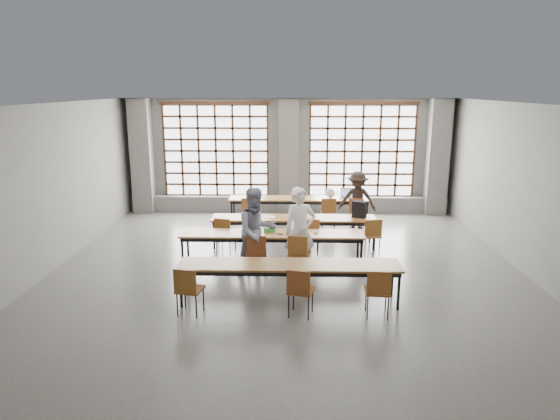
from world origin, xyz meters
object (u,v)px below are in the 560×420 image
(green_box, at_px, (270,230))
(chair_near_mid, at_px, (300,288))
(chair_back_right, at_px, (357,210))
(mouse, at_px, (316,233))
(chair_mid_left, at_px, (224,232))
(student_female, at_px, (257,231))
(red_pouch, at_px, (190,287))
(chair_front_left, at_px, (257,250))
(backpack, at_px, (359,209))
(chair_front_right, at_px, (299,251))
(chair_near_left, at_px, (188,287))
(desk_row_c, at_px, (272,236))
(desk_row_b, at_px, (294,220))
(student_back, at_px, (357,200))
(laptop_front, at_px, (298,229))
(desk_row_d, at_px, (289,267))
(chair_mid_right, at_px, (372,233))
(desk_row_a, at_px, (299,200))
(chair_back_mid, at_px, (328,210))
(student_male, at_px, (300,231))
(laptop_back, at_px, (346,195))
(chair_mid_centre, at_px, (311,232))
(chair_near_right, at_px, (378,288))
(plastic_bag, at_px, (331,193))
(phone, at_px, (280,234))
(chair_back_left, at_px, (249,209))

(green_box, bearing_deg, chair_near_mid, -76.80)
(chair_back_right, xyz_separation_m, mouse, (-1.27, -2.95, 0.21))
(mouse, xyz_separation_m, green_box, (-1.00, 0.10, 0.03))
(chair_mid_left, height_order, chair_near_mid, same)
(student_female, bearing_deg, red_pouch, -142.83)
(chair_front_left, height_order, backpack, backpack)
(chair_front_right, distance_m, chair_near_left, 2.72)
(desk_row_c, bearing_deg, desk_row_b, 70.63)
(green_box, bearing_deg, chair_mid_left, 149.42)
(student_back, bearing_deg, desk_row_b, -121.88)
(desk_row_c, xyz_separation_m, laptop_front, (0.56, 0.11, 0.13))
(desk_row_d, relative_size, laptop_front, 9.71)
(chair_front_left, xyz_separation_m, mouse, (1.25, 0.61, 0.21))
(student_female, xyz_separation_m, backpack, (2.38, 1.90, 0.02))
(student_back, bearing_deg, chair_mid_right, -74.68)
(student_female, distance_m, red_pouch, 2.27)
(desk_row_d, height_order, chair_front_left, chair_front_left)
(desk_row_a, bearing_deg, student_female, -103.04)
(chair_back_mid, height_order, student_male, student_male)
(desk_row_c, height_order, chair_mid_right, chair_mid_right)
(chair_front_left, height_order, laptop_back, laptop_back)
(desk_row_a, height_order, chair_mid_centre, chair_mid_centre)
(chair_front_left, bearing_deg, desk_row_c, 64.84)
(chair_mid_left, distance_m, chair_front_left, 1.60)
(chair_mid_centre, bearing_deg, chair_front_left, -130.88)
(chair_back_right, distance_m, chair_near_left, 6.54)
(desk_row_c, height_order, chair_back_mid, chair_back_mid)
(student_female, xyz_separation_m, laptop_back, (2.30, 4.16, -0.12))
(backpack, xyz_separation_m, red_pouch, (-3.38, -3.90, -0.43))
(chair_near_left, height_order, chair_near_right, same)
(chair_near_mid, xyz_separation_m, student_male, (0.03, 2.07, 0.38))
(chair_near_right, distance_m, red_pouch, 3.20)
(desk_row_c, bearing_deg, plastic_bag, 66.88)
(backpack, relative_size, plastic_bag, 1.40)
(chair_front_left, relative_size, student_male, 0.48)
(plastic_bag, bearing_deg, chair_back_right, -44.89)
(backpack, bearing_deg, green_box, -123.74)
(mouse, distance_m, green_box, 1.01)
(mouse, bearing_deg, backpack, 51.66)
(student_female, height_order, laptop_back, student_female)
(chair_mid_right, bearing_deg, phone, -158.62)
(phone, bearing_deg, green_box, 141.95)
(chair_front_right, height_order, student_back, student_back)
(chair_back_left, bearing_deg, mouse, -59.93)
(chair_front_right, xyz_separation_m, chair_near_mid, (-0.01, -1.95, 0.00))
(desk_row_c, relative_size, chair_mid_right, 4.55)
(chair_mid_centre, relative_size, green_box, 3.52)
(chair_mid_centre, distance_m, chair_front_left, 1.79)
(chair_near_right, bearing_deg, student_male, 121.79)
(chair_back_left, height_order, chair_front_left, same)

